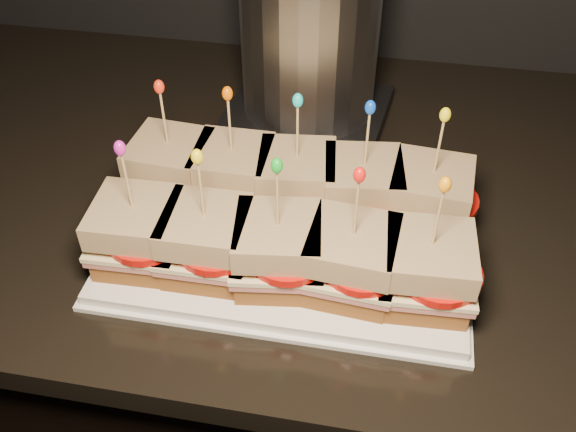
# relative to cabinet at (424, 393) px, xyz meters

# --- Properties ---
(cabinet) EXTENTS (2.35, 0.68, 0.86)m
(cabinet) POSITION_rel_cabinet_xyz_m (0.00, 0.00, 0.00)
(cabinet) COLOR black
(cabinet) RESTS_ON ground
(granite_slab) EXTENTS (2.39, 0.72, 0.03)m
(granite_slab) POSITION_rel_cabinet_xyz_m (0.00, -0.00, 0.45)
(granite_slab) COLOR black
(granite_slab) RESTS_ON cabinet
(platter) EXTENTS (0.41, 0.25, 0.02)m
(platter) POSITION_rel_cabinet_xyz_m (-0.22, -0.14, 0.47)
(platter) COLOR white
(platter) RESTS_ON granite_slab
(platter_rim) EXTENTS (0.42, 0.27, 0.01)m
(platter_rim) POSITION_rel_cabinet_xyz_m (-0.22, -0.14, 0.46)
(platter_rim) COLOR white
(platter_rim) RESTS_ON granite_slab
(sandwich_0_bread_bot) EXTENTS (0.09, 0.09, 0.02)m
(sandwich_0_bread_bot) POSITION_rel_cabinet_xyz_m (-0.38, -0.08, 0.49)
(sandwich_0_bread_bot) COLOR #5A2F13
(sandwich_0_bread_bot) RESTS_ON platter
(sandwich_0_ham) EXTENTS (0.10, 0.10, 0.01)m
(sandwich_0_ham) POSITION_rel_cabinet_xyz_m (-0.38, -0.08, 0.51)
(sandwich_0_ham) COLOR #B3675C
(sandwich_0_ham) RESTS_ON sandwich_0_bread_bot
(sandwich_0_cheese) EXTENTS (0.10, 0.10, 0.01)m
(sandwich_0_cheese) POSITION_rel_cabinet_xyz_m (-0.38, -0.08, 0.51)
(sandwich_0_cheese) COLOR beige
(sandwich_0_cheese) RESTS_ON sandwich_0_ham
(sandwich_0_tomato) EXTENTS (0.09, 0.09, 0.01)m
(sandwich_0_tomato) POSITION_rel_cabinet_xyz_m (-0.36, -0.09, 0.52)
(sandwich_0_tomato) COLOR red
(sandwich_0_tomato) RESTS_ON sandwich_0_cheese
(sandwich_0_bread_top) EXTENTS (0.10, 0.10, 0.03)m
(sandwich_0_bread_top) POSITION_rel_cabinet_xyz_m (-0.38, -0.08, 0.54)
(sandwich_0_bread_top) COLOR #5B330F
(sandwich_0_bread_top) RESTS_ON sandwich_0_tomato
(sandwich_0_pick) EXTENTS (0.00, 0.00, 0.09)m
(sandwich_0_pick) POSITION_rel_cabinet_xyz_m (-0.38, -0.08, 0.59)
(sandwich_0_pick) COLOR tan
(sandwich_0_pick) RESTS_ON sandwich_0_bread_top
(sandwich_0_frill) EXTENTS (0.01, 0.01, 0.02)m
(sandwich_0_frill) POSITION_rel_cabinet_xyz_m (-0.38, -0.08, 0.63)
(sandwich_0_frill) COLOR red
(sandwich_0_frill) RESTS_ON sandwich_0_pick
(sandwich_1_bread_bot) EXTENTS (0.09, 0.09, 0.02)m
(sandwich_1_bread_bot) POSITION_rel_cabinet_xyz_m (-0.30, -0.08, 0.49)
(sandwich_1_bread_bot) COLOR #5A2F13
(sandwich_1_bread_bot) RESTS_ON platter
(sandwich_1_ham) EXTENTS (0.10, 0.09, 0.01)m
(sandwich_1_ham) POSITION_rel_cabinet_xyz_m (-0.30, -0.08, 0.51)
(sandwich_1_ham) COLOR #B3675C
(sandwich_1_ham) RESTS_ON sandwich_1_bread_bot
(sandwich_1_cheese) EXTENTS (0.10, 0.09, 0.01)m
(sandwich_1_cheese) POSITION_rel_cabinet_xyz_m (-0.30, -0.08, 0.51)
(sandwich_1_cheese) COLOR beige
(sandwich_1_cheese) RESTS_ON sandwich_1_ham
(sandwich_1_tomato) EXTENTS (0.09, 0.09, 0.01)m
(sandwich_1_tomato) POSITION_rel_cabinet_xyz_m (-0.29, -0.09, 0.52)
(sandwich_1_tomato) COLOR red
(sandwich_1_tomato) RESTS_ON sandwich_1_cheese
(sandwich_1_bread_top) EXTENTS (0.09, 0.09, 0.03)m
(sandwich_1_bread_top) POSITION_rel_cabinet_xyz_m (-0.30, -0.08, 0.54)
(sandwich_1_bread_top) COLOR #5B330F
(sandwich_1_bread_top) RESTS_ON sandwich_1_tomato
(sandwich_1_pick) EXTENTS (0.00, 0.00, 0.09)m
(sandwich_1_pick) POSITION_rel_cabinet_xyz_m (-0.30, -0.08, 0.59)
(sandwich_1_pick) COLOR tan
(sandwich_1_pick) RESTS_ON sandwich_1_bread_top
(sandwich_1_frill) EXTENTS (0.01, 0.01, 0.02)m
(sandwich_1_frill) POSITION_rel_cabinet_xyz_m (-0.30, -0.08, 0.63)
(sandwich_1_frill) COLOR #F16402
(sandwich_1_frill) RESTS_ON sandwich_1_pick
(sandwich_2_bread_bot) EXTENTS (0.10, 0.10, 0.02)m
(sandwich_2_bread_bot) POSITION_rel_cabinet_xyz_m (-0.22, -0.08, 0.49)
(sandwich_2_bread_bot) COLOR #5A2F13
(sandwich_2_bread_bot) RESTS_ON platter
(sandwich_2_ham) EXTENTS (0.11, 0.10, 0.01)m
(sandwich_2_ham) POSITION_rel_cabinet_xyz_m (-0.22, -0.08, 0.51)
(sandwich_2_ham) COLOR #B3675C
(sandwich_2_ham) RESTS_ON sandwich_2_bread_bot
(sandwich_2_cheese) EXTENTS (0.11, 0.10, 0.01)m
(sandwich_2_cheese) POSITION_rel_cabinet_xyz_m (-0.22, -0.08, 0.51)
(sandwich_2_cheese) COLOR beige
(sandwich_2_cheese) RESTS_ON sandwich_2_ham
(sandwich_2_tomato) EXTENTS (0.09, 0.09, 0.01)m
(sandwich_2_tomato) POSITION_rel_cabinet_xyz_m (-0.21, -0.09, 0.52)
(sandwich_2_tomato) COLOR red
(sandwich_2_tomato) RESTS_ON sandwich_2_cheese
(sandwich_2_bread_top) EXTENTS (0.10, 0.10, 0.03)m
(sandwich_2_bread_top) POSITION_rel_cabinet_xyz_m (-0.22, -0.08, 0.54)
(sandwich_2_bread_top) COLOR #5B330F
(sandwich_2_bread_top) RESTS_ON sandwich_2_tomato
(sandwich_2_pick) EXTENTS (0.00, 0.00, 0.09)m
(sandwich_2_pick) POSITION_rel_cabinet_xyz_m (-0.22, -0.08, 0.59)
(sandwich_2_pick) COLOR tan
(sandwich_2_pick) RESTS_ON sandwich_2_bread_top
(sandwich_2_frill) EXTENTS (0.01, 0.01, 0.02)m
(sandwich_2_frill) POSITION_rel_cabinet_xyz_m (-0.22, -0.08, 0.63)
(sandwich_2_frill) COLOR #15C7C3
(sandwich_2_frill) RESTS_ON sandwich_2_pick
(sandwich_3_bread_bot) EXTENTS (0.10, 0.10, 0.02)m
(sandwich_3_bread_bot) POSITION_rel_cabinet_xyz_m (-0.14, -0.08, 0.49)
(sandwich_3_bread_bot) COLOR #5A2F13
(sandwich_3_bread_bot) RESTS_ON platter
(sandwich_3_ham) EXTENTS (0.11, 0.10, 0.01)m
(sandwich_3_ham) POSITION_rel_cabinet_xyz_m (-0.14, -0.08, 0.51)
(sandwich_3_ham) COLOR #B3675C
(sandwich_3_ham) RESTS_ON sandwich_3_bread_bot
(sandwich_3_cheese) EXTENTS (0.11, 0.11, 0.01)m
(sandwich_3_cheese) POSITION_rel_cabinet_xyz_m (-0.14, -0.08, 0.51)
(sandwich_3_cheese) COLOR beige
(sandwich_3_cheese) RESTS_ON sandwich_3_ham
(sandwich_3_tomato) EXTENTS (0.09, 0.09, 0.01)m
(sandwich_3_tomato) POSITION_rel_cabinet_xyz_m (-0.13, -0.09, 0.52)
(sandwich_3_tomato) COLOR red
(sandwich_3_tomato) RESTS_ON sandwich_3_cheese
(sandwich_3_bread_top) EXTENTS (0.10, 0.10, 0.03)m
(sandwich_3_bread_top) POSITION_rel_cabinet_xyz_m (-0.14, -0.08, 0.54)
(sandwich_3_bread_top) COLOR #5B330F
(sandwich_3_bread_top) RESTS_ON sandwich_3_tomato
(sandwich_3_pick) EXTENTS (0.00, 0.00, 0.09)m
(sandwich_3_pick) POSITION_rel_cabinet_xyz_m (-0.14, -0.08, 0.59)
(sandwich_3_pick) COLOR tan
(sandwich_3_pick) RESTS_ON sandwich_3_bread_top
(sandwich_3_frill) EXTENTS (0.01, 0.01, 0.02)m
(sandwich_3_frill) POSITION_rel_cabinet_xyz_m (-0.14, -0.08, 0.63)
(sandwich_3_frill) COLOR blue
(sandwich_3_frill) RESTS_ON sandwich_3_pick
(sandwich_4_bread_bot) EXTENTS (0.09, 0.09, 0.02)m
(sandwich_4_bread_bot) POSITION_rel_cabinet_xyz_m (-0.07, -0.08, 0.49)
(sandwich_4_bread_bot) COLOR #5A2F13
(sandwich_4_bread_bot) RESTS_ON platter
(sandwich_4_ham) EXTENTS (0.10, 0.10, 0.01)m
(sandwich_4_ham) POSITION_rel_cabinet_xyz_m (-0.07, -0.08, 0.51)
(sandwich_4_ham) COLOR #B3675C
(sandwich_4_ham) RESTS_ON sandwich_4_bread_bot
(sandwich_4_cheese) EXTENTS (0.11, 0.10, 0.01)m
(sandwich_4_cheese) POSITION_rel_cabinet_xyz_m (-0.07, -0.08, 0.51)
(sandwich_4_cheese) COLOR beige
(sandwich_4_cheese) RESTS_ON sandwich_4_ham
(sandwich_4_tomato) EXTENTS (0.09, 0.09, 0.01)m
(sandwich_4_tomato) POSITION_rel_cabinet_xyz_m (-0.05, -0.09, 0.52)
(sandwich_4_tomato) COLOR red
(sandwich_4_tomato) RESTS_ON sandwich_4_cheese
(sandwich_4_bread_top) EXTENTS (0.10, 0.10, 0.03)m
(sandwich_4_bread_top) POSITION_rel_cabinet_xyz_m (-0.07, -0.08, 0.54)
(sandwich_4_bread_top) COLOR #5B330F
(sandwich_4_bread_top) RESTS_ON sandwich_4_tomato
(sandwich_4_pick) EXTENTS (0.00, 0.00, 0.09)m
(sandwich_4_pick) POSITION_rel_cabinet_xyz_m (-0.07, -0.08, 0.59)
(sandwich_4_pick) COLOR tan
(sandwich_4_pick) RESTS_ON sandwich_4_bread_top
(sandwich_4_frill) EXTENTS (0.01, 0.01, 0.02)m
(sandwich_4_frill) POSITION_rel_cabinet_xyz_m (-0.07, -0.08, 0.63)
(sandwich_4_frill) COLOR yellow
(sandwich_4_frill) RESTS_ON sandwich_4_pick
(sandwich_5_bread_bot) EXTENTS (0.09, 0.09, 0.02)m
(sandwich_5_bread_bot) POSITION_rel_cabinet_xyz_m (-0.38, -0.20, 0.49)
(sandwich_5_bread_bot) COLOR #5A2F13
(sandwich_5_bread_bot) RESTS_ON platter
(sandwich_5_ham) EXTENTS (0.10, 0.10, 0.01)m
(sandwich_5_ham) POSITION_rel_cabinet_xyz_m (-0.38, -0.20, 0.51)
(sandwich_5_ham) COLOR #B3675C
(sandwich_5_ham) RESTS_ON sandwich_5_bread_bot
(sandwich_5_cheese) EXTENTS (0.10, 0.10, 0.01)m
(sandwich_5_cheese) POSITION_rel_cabinet_xyz_m (-0.38, -0.20, 0.51)
(sandwich_5_cheese) COLOR beige
(sandwich_5_cheese) RESTS_ON sandwich_5_ham
(sandwich_5_tomato) EXTENTS (0.09, 0.09, 0.01)m
(sandwich_5_tomato) POSITION_rel_cabinet_xyz_m (-0.36, -0.21, 0.52)
(sandwich_5_tomato) COLOR red
(sandwich_5_tomato) RESTS_ON sandwich_5_cheese
(sandwich_5_bread_top) EXTENTS (0.09, 0.09, 0.03)m
(sandwich_5_bread_top) POSITION_rel_cabinet_xyz_m (-0.38, -0.20, 0.54)
(sandwich_5_bread_top) COLOR #5B330F
(sandwich_5_bread_top) RESTS_ON sandwich_5_tomato
(sandwich_5_pick) EXTENTS (0.00, 0.00, 0.09)m
(sandwich_5_pick) POSITION_rel_cabinet_xyz_m (-0.38, -0.20, 0.59)
(sandwich_5_pick) COLOR tan
(sandwich_5_pick) RESTS_ON sandwich_5_bread_top
(sandwich_5_frill) EXTENTS (0.01, 0.01, 0.02)m
(sandwich_5_frill) POSITION_rel_cabinet_xyz_m (-0.38, -0.20, 0.63)
(sandwich_5_frill) COLOR #CA1FA4
(sandwich_5_frill) RESTS_ON sandwich_5_pick
(sandwich_6_bread_bot) EXTENTS (0.09, 0.09, 0.02)m
(sandwich_6_bread_bot) POSITION_rel_cabinet_xyz_m (-0.30, -0.20, 0.49)
(sandwich_6_bread_bot) COLOR #5A2F13
(sandwich_6_bread_bot) RESTS_ON platter
(sandwich_6_ham) EXTENTS (0.10, 0.09, 0.01)m
(sandwich_6_ham) POSITION_rel_cabinet_xyz_m (-0.30, -0.20, 0.51)
(sandwich_6_ham) COLOR #B3675C
(sandwich_6_ham) RESTS_ON sandwich_6_bread_bot
(sandwich_6_cheese) EXTENTS (0.10, 0.09, 0.01)m
(sandwich_6_cheese) POSITION_rel_cabinet_xyz_m (-0.30, -0.20, 0.51)
(sandwich_6_cheese) COLOR beige
(sandwich_6_cheese) RESTS_ON sandwich_6_ham
(sandwich_6_tomato) EXTENTS (0.09, 0.09, 0.01)m
(sandwich_6_tomato) POSITION_rel_cabinet_xyz_m (-0.29, -0.21, 0.52)
(sandwich_6_tomato) COLOR red
(sandwich_6_tomato) RESTS_ON sandwich_6_cheese
(sandwich_6_bread_top) EXTENTS (0.09, 0.09, 0.03)m
(sandwich_6_bread_top) POSITION_rel_cabinet_xyz_m (-0.30, -0.20, 0.54)
(sandwich_6_bread_top) COLOR #5B330F
(sandwich_6_bread_top) RESTS_ON sandwich_6_tomato
(sandwich_6_pick) EXTENTS (0.00, 0.00, 0.09)m
(sandwich_6_pick) POSITION_rel_cabinet_xyz_m (-0.30, -0.20, 0.59)
(sandwich_6_pick) COLOR tan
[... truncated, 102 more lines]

